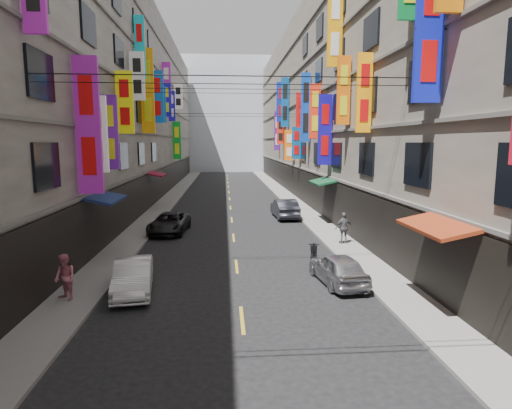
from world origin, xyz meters
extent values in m
cube|color=slate|center=(-6.00, 42.00, 0.06)|extent=(2.00, 90.00, 0.12)
cube|color=slate|center=(6.00, 42.00, 0.06)|extent=(2.00, 90.00, 0.12)
cube|color=gray|center=(-12.00, 42.00, 9.50)|extent=(10.00, 90.00, 19.00)
cube|color=black|center=(-6.95, 42.00, 1.50)|extent=(0.12, 85.50, 3.00)
cube|color=#66635E|center=(-6.94, 42.00, 3.20)|extent=(0.16, 90.00, 0.14)
cube|color=#66635E|center=(-6.94, 42.00, 6.40)|extent=(0.16, 90.00, 0.14)
cube|color=#66635E|center=(-6.94, 42.00, 9.60)|extent=(0.16, 90.00, 0.14)
cube|color=#66635E|center=(-6.94, 42.00, 12.80)|extent=(0.16, 90.00, 0.14)
cube|color=#66635E|center=(-6.94, 42.00, 16.00)|extent=(0.16, 90.00, 0.14)
cube|color=gray|center=(12.00, 42.00, 9.50)|extent=(10.00, 90.00, 19.00)
cube|color=black|center=(6.95, 42.00, 1.50)|extent=(0.12, 85.50, 3.00)
cube|color=#66635E|center=(6.94, 42.00, 3.20)|extent=(0.16, 90.00, 0.14)
cube|color=#66635E|center=(6.94, 42.00, 6.40)|extent=(0.16, 90.00, 0.14)
cube|color=#66635E|center=(6.94, 42.00, 9.60)|extent=(0.16, 90.00, 0.14)
cube|color=#66635E|center=(6.94, 42.00, 12.80)|extent=(0.16, 90.00, 0.14)
cube|color=#66635E|center=(6.94, 42.00, 16.00)|extent=(0.16, 90.00, 0.14)
cube|color=silver|center=(0.00, 92.00, 11.00)|extent=(18.00, 8.00, 22.00)
cube|color=#101CC2|center=(6.42, 19.52, 9.44)|extent=(0.97, 0.18, 4.87)
cylinder|color=black|center=(6.47, 19.52, 9.44)|extent=(1.07, 0.08, 0.08)
cube|color=#881887|center=(-6.37, 24.18, 6.35)|extent=(1.06, 0.18, 5.88)
cylinder|color=black|center=(-6.42, 24.18, 6.35)|extent=(1.16, 0.08, 0.08)
cube|color=white|center=(-6.48, 26.07, 6.03)|extent=(0.84, 0.18, 3.62)
cylinder|color=black|center=(-6.53, 26.07, 6.03)|extent=(0.94, 0.08, 0.08)
cube|color=#FC9C0D|center=(6.52, 26.45, 8.10)|extent=(0.76, 0.18, 3.90)
cylinder|color=black|center=(6.57, 26.45, 8.10)|extent=(0.86, 0.08, 0.08)
cube|color=#571782|center=(-6.49, 28.23, 6.17)|extent=(0.83, 0.18, 3.87)
cylinder|color=black|center=(-6.54, 28.23, 6.17)|extent=(0.93, 0.08, 0.08)
cube|color=orange|center=(6.52, 30.24, 8.67)|extent=(0.77, 0.18, 3.95)
cylinder|color=black|center=(6.57, 30.24, 8.67)|extent=(0.87, 0.08, 0.08)
cube|color=yellow|center=(-6.40, 31.56, 8.02)|extent=(1.01, 0.18, 3.67)
cylinder|color=black|center=(-6.45, 31.56, 8.02)|extent=(1.11, 0.08, 0.08)
cube|color=orange|center=(6.43, 32.28, 12.79)|extent=(0.93, 0.18, 4.89)
cylinder|color=black|center=(6.48, 32.28, 12.79)|extent=(1.03, 0.08, 0.08)
cube|color=#160D9C|center=(6.43, 34.36, 6.51)|extent=(0.94, 0.18, 4.80)
cylinder|color=black|center=(6.48, 34.36, 6.51)|extent=(1.04, 0.08, 0.08)
cube|color=silver|center=(-6.41, 35.82, 10.18)|extent=(0.98, 0.18, 3.25)
cylinder|color=black|center=(-6.46, 35.82, 10.18)|extent=(1.08, 0.08, 0.08)
cube|color=#0E9EAB|center=(-6.53, 37.79, 12.50)|extent=(0.73, 0.18, 4.43)
cylinder|color=black|center=(-6.58, 37.79, 12.50)|extent=(0.83, 0.08, 0.08)
cube|color=#F83217|center=(6.48, 37.96, 8.02)|extent=(0.85, 0.18, 4.13)
cylinder|color=black|center=(6.53, 37.96, 8.02)|extent=(0.95, 0.08, 0.08)
cube|color=#C77F0B|center=(-6.39, 39.52, 9.61)|extent=(1.01, 0.18, 6.45)
cylinder|color=black|center=(-6.44, 39.52, 9.61)|extent=(1.11, 0.08, 0.08)
cube|color=#0F41B6|center=(6.50, 41.88, 8.61)|extent=(0.81, 0.18, 5.79)
cylinder|color=black|center=(6.55, 41.88, 8.61)|extent=(0.91, 0.08, 0.08)
cube|color=#0E4BA4|center=(-6.34, 44.13, 9.65)|extent=(1.11, 0.18, 4.49)
cylinder|color=black|center=(-6.39, 44.13, 9.65)|extent=(1.21, 0.08, 0.08)
cube|color=red|center=(6.50, 44.43, 8.59)|extent=(0.80, 0.18, 3.13)
cylinder|color=black|center=(6.55, 44.43, 8.59)|extent=(0.90, 0.08, 0.08)
cube|color=#0B508F|center=(6.46, 46.15, 5.62)|extent=(0.87, 0.18, 3.09)
cylinder|color=black|center=(6.51, 46.15, 5.62)|extent=(0.97, 0.08, 0.08)
cube|color=#0D539D|center=(-6.49, 47.85, 9.30)|extent=(0.81, 0.18, 3.48)
cylinder|color=black|center=(-6.54, 47.85, 9.30)|extent=(0.91, 0.08, 0.08)
cube|color=#150DA0|center=(-6.38, 50.35, 9.98)|extent=(1.03, 0.18, 3.40)
cylinder|color=black|center=(-6.43, 50.35, 9.98)|extent=(1.13, 0.08, 0.08)
cube|color=orange|center=(6.38, 50.05, 5.38)|extent=(1.05, 0.18, 3.17)
cylinder|color=black|center=(6.43, 50.05, 5.38)|extent=(1.15, 0.08, 0.08)
cube|color=#941B90|center=(-6.44, 51.55, 11.84)|extent=(0.92, 0.18, 4.20)
cylinder|color=black|center=(-6.49, 51.55, 11.84)|extent=(1.02, 0.08, 0.08)
cube|color=#0B4888|center=(6.46, 54.26, 10.19)|extent=(0.88, 0.18, 5.49)
cylinder|color=black|center=(6.51, 54.26, 10.19)|extent=(0.98, 0.08, 0.08)
cube|color=#170D9B|center=(-6.52, 56.44, 9.87)|extent=(0.75, 0.18, 3.46)
cylinder|color=black|center=(-6.57, 56.44, 9.87)|extent=(0.85, 0.08, 0.08)
cube|color=#0F28B0|center=(6.33, 56.34, 10.41)|extent=(1.14, 0.18, 4.60)
cylinder|color=black|center=(6.38, 56.34, 10.41)|extent=(1.24, 0.08, 0.08)
cube|color=red|center=(6.44, 57.68, 7.06)|extent=(0.93, 0.18, 3.19)
cylinder|color=black|center=(6.49, 57.68, 7.06)|extent=(1.03, 0.08, 0.08)
cube|color=#0B7A1C|center=(-6.41, 59.89, 5.92)|extent=(0.98, 0.18, 4.69)
cylinder|color=black|center=(-6.46, 59.89, 5.92)|extent=(1.08, 0.08, 0.08)
cube|color=white|center=(-6.34, 62.34, 11.57)|extent=(1.11, 0.18, 3.16)
cylinder|color=black|center=(-6.39, 62.34, 11.57)|extent=(1.21, 0.08, 0.08)
cube|color=#50167B|center=(6.54, 62.14, 7.19)|extent=(0.71, 0.18, 5.10)
cylinder|color=black|center=(6.59, 62.14, 7.19)|extent=(0.81, 0.08, 0.08)
cube|color=maroon|center=(6.30, 18.00, 3.00)|extent=(1.39, 3.20, 0.41)
cube|color=navy|center=(-6.30, 26.00, 3.00)|extent=(1.39, 3.20, 0.41)
cube|color=#134727|center=(6.30, 34.00, 3.00)|extent=(1.39, 3.20, 0.41)
cube|color=maroon|center=(-6.30, 42.00, 3.00)|extent=(1.39, 3.20, 0.41)
cylinder|color=black|center=(0.00, 22.00, 8.20)|extent=(14.00, 0.04, 0.04)
cylinder|color=black|center=(0.00, 36.00, 9.40)|extent=(14.00, 0.04, 0.04)
cylinder|color=black|center=(0.00, 50.00, 8.60)|extent=(14.00, 0.04, 0.04)
cube|color=gold|center=(0.00, 18.00, 0.01)|extent=(0.12, 2.20, 0.01)
cube|color=gold|center=(0.00, 24.00, 0.01)|extent=(0.12, 2.20, 0.01)
cube|color=gold|center=(0.00, 30.00, 0.01)|extent=(0.12, 2.20, 0.01)
cube|color=gold|center=(0.00, 36.00, 0.01)|extent=(0.12, 2.20, 0.01)
cube|color=gold|center=(0.00, 42.00, 0.01)|extent=(0.12, 2.20, 0.01)
cube|color=gold|center=(0.00, 48.00, 0.01)|extent=(0.12, 2.20, 0.01)
cube|color=gold|center=(0.00, 54.00, 0.01)|extent=(0.12, 2.20, 0.01)
cube|color=gold|center=(0.00, 60.00, 0.01)|extent=(0.12, 2.20, 0.01)
cube|color=gold|center=(0.00, 66.00, 0.01)|extent=(0.12, 2.20, 0.01)
cube|color=gold|center=(0.00, 72.00, 0.01)|extent=(0.12, 2.20, 0.01)
cube|color=gold|center=(0.00, 78.00, 0.01)|extent=(0.12, 2.20, 0.01)
cylinder|color=black|center=(3.51, 23.59, 0.25)|extent=(0.22, 0.51, 0.50)
cylinder|color=black|center=(3.77, 24.86, 0.25)|extent=(0.22, 0.51, 0.50)
cube|color=black|center=(3.64, 24.22, 0.40)|extent=(0.56, 1.33, 0.18)
cube|color=black|center=(3.69, 24.47, 0.75)|extent=(0.42, 0.60, 0.22)
cylinder|color=black|center=(3.53, 23.69, 0.70)|extent=(0.15, 0.36, 0.88)
cylinder|color=black|center=(3.53, 23.69, 1.05)|extent=(0.50, 0.16, 0.06)
imported|color=white|center=(-4.00, 20.83, 0.64)|extent=(1.84, 4.00, 1.27)
imported|color=black|center=(-4.00, 31.68, 0.63)|extent=(2.49, 4.72, 1.26)
imported|color=#ABACB0|center=(4.00, 21.27, 0.63)|extent=(1.91, 3.86, 1.27)
imported|color=#27282F|center=(4.00, 36.53, 0.73)|extent=(1.74, 4.49, 1.46)
imported|color=#D26F80|center=(-6.16, 19.92, 0.95)|extent=(0.97, 0.93, 1.65)
imported|color=#59585B|center=(6.03, 27.63, 0.99)|extent=(1.11, 0.77, 1.74)
camera|label=1|loc=(-0.53, 4.94, 5.64)|focal=30.00mm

